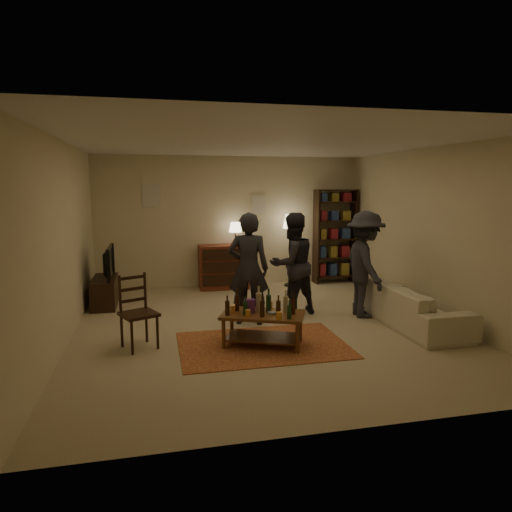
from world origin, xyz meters
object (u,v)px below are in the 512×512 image
object	(u,v)px
dining_chair	(137,309)
bookshelf	(335,235)
floor_lamp	(291,226)
sofa	(412,305)
person_right	(292,264)
person_by_sofa	(365,264)
dresser	(224,266)
coffee_table	(262,317)
person_left	(248,269)
tv_stand	(105,284)

from	to	relation	value
dining_chair	bookshelf	size ratio (longest dim) A/B	0.49
floor_lamp	sofa	xyz separation A→B (m)	(0.98, -3.04, -0.96)
person_right	person_by_sofa	distance (m)	1.16
dining_chair	dresser	world-z (taller)	dresser
sofa	dining_chair	bearing A→B (deg)	90.85
floor_lamp	person_right	bearing A→B (deg)	-106.68
coffee_table	floor_lamp	world-z (taller)	floor_lamp
person_right	person_by_sofa	size ratio (longest dim) A/B	0.98
floor_lamp	sofa	bearing A→B (deg)	-72.08
person_by_sofa	person_left	bearing A→B (deg)	94.06
coffee_table	sofa	bearing A→B (deg)	8.75
bookshelf	floor_lamp	size ratio (longest dim) A/B	1.34
dining_chair	person_left	distance (m)	1.80
tv_stand	person_right	bearing A→B (deg)	-21.98
tv_stand	dining_chair	bearing A→B (deg)	-74.73
sofa	person_by_sofa	world-z (taller)	person_by_sofa
bookshelf	floor_lamp	xyz separation A→B (m)	(-1.03, -0.14, 0.23)
coffee_table	tv_stand	distance (m)	3.40
bookshelf	coffee_table	bearing A→B (deg)	-124.77
person_by_sofa	dining_chair	bearing A→B (deg)	105.63
floor_lamp	person_by_sofa	distance (m)	2.51
person_right	person_left	bearing A→B (deg)	4.57
sofa	coffee_table	bearing A→B (deg)	98.75
dresser	person_left	distance (m)	2.51
person_left	person_right	bearing A→B (deg)	-141.88
tv_stand	person_right	xyz separation A→B (m)	(3.04, -1.23, 0.45)
bookshelf	person_by_sofa	bearing A→B (deg)	-101.97
sofa	person_right	size ratio (longest dim) A/B	1.24
bookshelf	floor_lamp	bearing A→B (deg)	-172.01
coffee_table	person_by_sofa	xyz separation A→B (m)	(1.92, 0.98, 0.46)
bookshelf	dresser	bearing A→B (deg)	-178.43
dresser	bookshelf	bearing A→B (deg)	1.57
tv_stand	person_right	distance (m)	3.31
bookshelf	person_right	world-z (taller)	bookshelf
dining_chair	person_right	xyz separation A→B (m)	(2.43, 1.03, 0.32)
dining_chair	sofa	distance (m)	4.03
dresser	floor_lamp	xyz separation A→B (m)	(1.41, -0.08, 0.79)
coffee_table	floor_lamp	size ratio (longest dim) A/B	0.81
dresser	person_left	size ratio (longest dim) A/B	0.80
floor_lamp	tv_stand	bearing A→B (deg)	-167.15
dresser	person_left	bearing A→B (deg)	-90.14
person_left	person_by_sofa	distance (m)	1.90
bookshelf	person_by_sofa	size ratio (longest dim) A/B	1.18
tv_stand	sofa	size ratio (longest dim) A/B	0.51
dining_chair	person_by_sofa	distance (m)	3.61
tv_stand	floor_lamp	bearing A→B (deg)	12.85
bookshelf	person_by_sofa	distance (m)	2.64
floor_lamp	coffee_table	bearing A→B (deg)	-112.89
bookshelf	person_right	distance (m)	2.76
bookshelf	person_by_sofa	world-z (taller)	bookshelf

